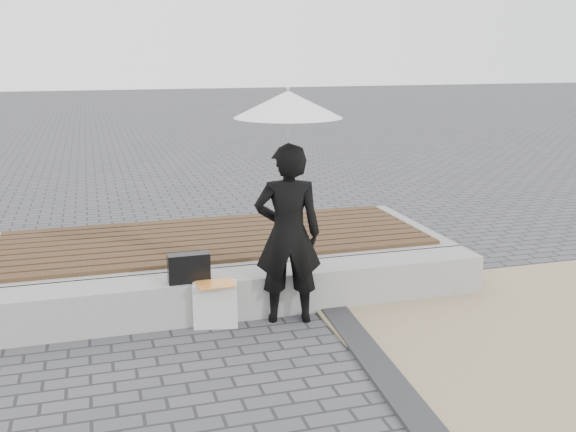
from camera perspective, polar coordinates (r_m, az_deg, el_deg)
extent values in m
plane|color=#49494E|center=(5.08, -0.08, -14.80)|extent=(80.00, 80.00, 0.00)
cube|color=#2D2D2F|center=(4.92, 10.42, -15.87)|extent=(0.61, 5.20, 0.04)
cube|color=#9E9E99|center=(6.41, -4.17, -6.56)|extent=(5.00, 0.45, 0.40)
cube|color=#969792|center=(7.52, -6.16, -3.46)|extent=(5.00, 2.00, 0.40)
imported|color=black|center=(6.03, 0.00, -1.56)|extent=(0.68, 0.52, 1.66)
cylinder|color=silver|center=(5.90, 0.00, 3.81)|extent=(0.02, 0.02, 0.95)
cone|color=white|center=(5.82, 0.00, 9.54)|extent=(0.95, 0.95, 0.23)
sphere|color=silver|center=(5.81, 0.00, 10.83)|extent=(0.03, 0.03, 0.03)
cube|color=black|center=(6.11, -8.48, -4.41)|extent=(0.38, 0.14, 0.27)
cube|color=silver|center=(6.13, -6.23, -7.52)|extent=(0.42, 0.24, 0.42)
cube|color=red|center=(6.01, -6.20, -5.79)|extent=(0.34, 0.25, 0.01)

